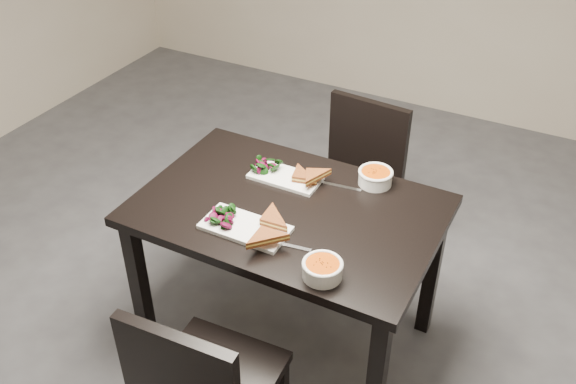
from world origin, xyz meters
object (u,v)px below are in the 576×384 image
at_px(chair_far, 356,175).
at_px(soup_bowl_near, 322,269).
at_px(plate_near, 245,228).
at_px(soup_bowl_far, 375,176).
at_px(table, 288,226).
at_px(plate_far, 285,177).

distance_m(chair_far, soup_bowl_near, 1.09).
bearing_deg(plate_near, soup_bowl_far, 57.83).
bearing_deg(soup_bowl_far, soup_bowl_near, -85.82).
bearing_deg(chair_far, soup_bowl_far, -54.60).
bearing_deg(plate_near, soup_bowl_near, -15.15).
height_order(table, plate_near, plate_near).
bearing_deg(table, plate_far, 120.90).
distance_m(table, soup_bowl_far, 0.42).
relative_size(table, chair_far, 1.41).
distance_m(table, soup_bowl_near, 0.44).
distance_m(chair_far, soup_bowl_far, 0.55).
xyz_separation_m(table, soup_bowl_near, (0.29, -0.31, 0.14)).
distance_m(table, chair_far, 0.73).
distance_m(plate_near, soup_bowl_near, 0.38).
relative_size(plate_near, plate_far, 1.11).
xyz_separation_m(table, soup_bowl_far, (0.25, 0.31, 0.14)).
relative_size(chair_far, plate_near, 2.55).
bearing_deg(plate_far, table, -59.10).
relative_size(plate_near, soup_bowl_far, 2.28).
relative_size(soup_bowl_near, plate_far, 0.48).
bearing_deg(plate_far, soup_bowl_far, 22.12).
bearing_deg(soup_bowl_near, chair_far, 105.47).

